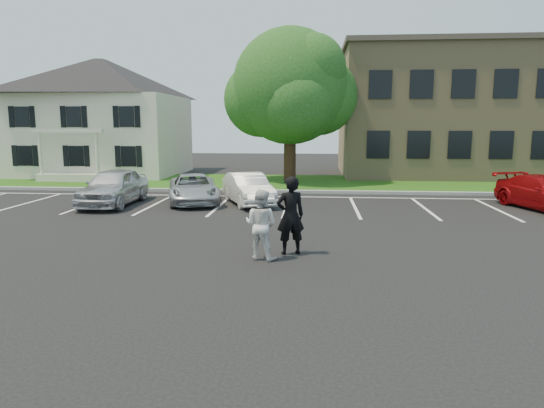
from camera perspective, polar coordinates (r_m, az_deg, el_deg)
The scene contains 12 objects.
ground_plane at distance 12.27m, azimuth -0.41°, elevation -6.53°, with size 90.00×90.00×0.00m, color black.
curb at distance 24.00m, azimuth 2.29°, elevation 1.48°, with size 40.00×0.30×0.15m, color gray.
grass_strip at distance 27.97m, azimuth 2.68°, elevation 2.53°, with size 44.00×8.00×0.08m, color #1A460D.
stall_lines at distance 20.98m, azimuth 5.71°, elevation 0.11°, with size 34.00×5.36×0.01m.
house at distance 34.73m, azimuth -19.27°, elevation 9.61°, with size 10.30×9.22×7.60m.
office_building at distance 36.13m, azimuth 26.29°, elevation 9.67°, with size 22.40×10.40×8.30m.
tree at distance 28.58m, azimuth 2.35°, elevation 13.34°, with size 7.80×7.20×8.80m.
man_black_suit at distance 12.57m, azimuth 2.18°, elevation -1.36°, with size 0.75×0.49×2.05m, color black.
man_white_shirt at distance 12.11m, azimuth -1.32°, elevation -2.42°, with size 0.86×0.67×1.78m, color silver.
car_silver_west at distance 21.40m, azimuth -18.13°, elevation 1.95°, with size 1.83×4.55×1.55m, color silver.
car_silver_minivan at distance 21.20m, azimuth -9.24°, elevation 1.79°, with size 2.04×4.42×1.23m, color #B7B9BF.
car_white_sedan at distance 20.61m, azimuth -2.83°, elevation 1.81°, with size 1.39×3.99×1.31m, color silver.
Camera 1 is at (1.11, -11.75, 3.36)m, focal length 32.00 mm.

